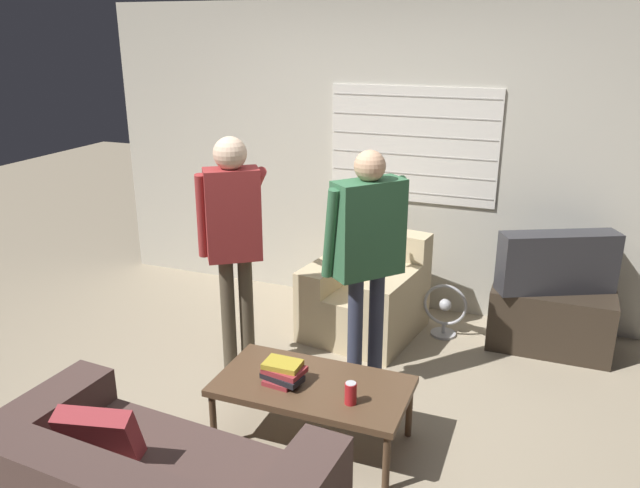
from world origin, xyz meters
TOP-DOWN VIEW (x-y plane):
  - ground_plane at (0.00, 0.00)m, footprint 16.00×16.00m
  - wall_back at (0.01, 2.03)m, footprint 5.20×0.08m
  - armchair_beige at (0.04, 1.39)m, footprint 0.92×0.95m
  - coffee_table at (0.17, -0.11)m, footprint 1.11×0.59m
  - tv_stand at (1.42, 1.60)m, footprint 0.88×0.45m
  - tv at (1.42, 1.60)m, footprint 0.86×0.56m
  - person_left_standing at (-0.66, 0.52)m, footprint 0.47×0.77m
  - person_right_standing at (0.26, 0.59)m, footprint 0.52×0.82m
  - book_stack at (0.01, -0.16)m, footprint 0.26×0.21m
  - soda_can at (0.44, -0.23)m, footprint 0.07×0.07m
  - spare_remote at (-0.13, -0.01)m, footprint 0.07×0.14m
  - floor_fan at (0.64, 1.53)m, footprint 0.35×0.20m

SIDE VIEW (x-z plane):
  - ground_plane at x=0.00m, z-range 0.00..0.00m
  - floor_fan at x=0.64m, z-range 0.00..0.43m
  - tv_stand at x=1.42m, z-range 0.00..0.48m
  - armchair_beige at x=0.04m, z-range -0.08..0.70m
  - coffee_table at x=0.17m, z-range 0.16..0.55m
  - spare_remote at x=-0.13m, z-range 0.39..0.41m
  - soda_can at x=0.44m, z-range 0.39..0.52m
  - book_stack at x=0.01m, z-range 0.39..0.52m
  - tv at x=1.42m, z-range 0.48..0.93m
  - person_right_standing at x=0.26m, z-range 0.22..1.85m
  - person_left_standing at x=-0.66m, z-range 0.22..1.88m
  - wall_back at x=0.01m, z-range 0.00..2.55m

